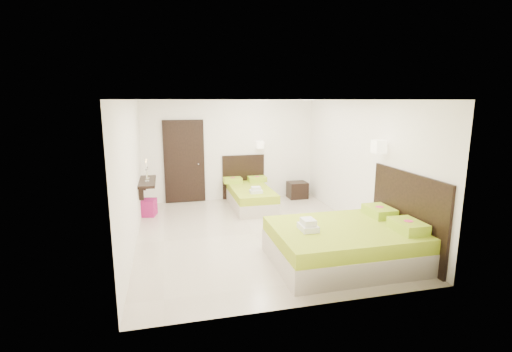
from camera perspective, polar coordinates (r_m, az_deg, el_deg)
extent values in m
plane|color=beige|center=(7.45, -0.20, -8.81)|extent=(5.50, 5.50, 0.00)
cube|color=beige|center=(9.16, -0.77, -3.92)|extent=(0.94, 1.88, 0.30)
cube|color=#86A31A|center=(9.10, -0.77, -2.44)|extent=(0.93, 1.86, 0.19)
cube|color=black|center=(9.92, -1.95, -0.12)|extent=(1.13, 0.05, 1.17)
cube|color=#9FC023|center=(9.67, -3.61, -0.65)|extent=(0.47, 0.32, 0.13)
cylinder|color=#F0386C|center=(9.66, -3.62, -0.25)|extent=(0.11, 0.11, 0.00)
cube|color=#9FC023|center=(9.80, 0.17, -0.46)|extent=(0.47, 0.32, 0.13)
cylinder|color=#F0386C|center=(9.79, 0.17, -0.07)|extent=(0.11, 0.11, 0.00)
cube|color=white|center=(8.58, 0.00, -2.39)|extent=(0.28, 0.21, 0.08)
cube|color=white|center=(8.56, 0.00, -1.90)|extent=(0.21, 0.15, 0.08)
cube|color=beige|center=(9.73, 0.61, 4.84)|extent=(0.17, 0.17, 0.19)
cylinder|color=#2D2116|center=(9.81, 0.49, 4.89)|extent=(0.03, 0.16, 0.03)
cube|color=beige|center=(6.32, 13.34, -11.19)|extent=(2.30, 1.72, 0.37)
cube|color=#86A31A|center=(6.21, 13.47, -8.64)|extent=(2.28, 1.71, 0.23)
cube|color=black|center=(6.71, 22.16, -5.55)|extent=(0.05, 1.95, 1.44)
cube|color=#9FC023|center=(6.26, 22.35, -7.14)|extent=(0.39, 0.57, 0.16)
cylinder|color=#F0386C|center=(6.24, 22.41, -6.42)|extent=(0.14, 0.14, 0.00)
cube|color=#9FC023|center=(6.89, 18.44, -5.17)|extent=(0.39, 0.57, 0.16)
cylinder|color=#F0386C|center=(6.87, 18.49, -4.51)|extent=(0.14, 0.14, 0.00)
cube|color=white|center=(5.90, 8.01, -7.83)|extent=(0.25, 0.34, 0.09)
cube|color=white|center=(5.87, 8.04, -6.99)|extent=(0.19, 0.26, 0.09)
cube|color=beige|center=(7.00, 18.38, 4.32)|extent=(0.21, 0.21, 0.23)
cylinder|color=#2D2116|center=(7.04, 18.93, 4.33)|extent=(0.16, 0.03, 0.03)
cube|color=black|center=(10.08, 6.37, -2.15)|extent=(0.50, 0.44, 0.44)
cube|color=#9B145A|center=(8.87, -16.37, -4.67)|extent=(0.45, 0.45, 0.38)
cube|color=black|center=(9.64, -10.98, 2.12)|extent=(1.02, 0.06, 2.14)
cube|color=black|center=(9.60, -10.97, 2.09)|extent=(0.88, 0.04, 2.06)
cylinder|color=silver|center=(9.60, -8.86, 1.86)|extent=(0.03, 0.10, 0.03)
cube|color=black|center=(8.59, -16.37, -0.83)|extent=(0.35, 1.20, 0.06)
cube|color=black|center=(8.19, -17.25, -2.55)|extent=(0.10, 0.04, 0.30)
cube|color=black|center=(9.07, -16.93, -1.20)|extent=(0.10, 0.04, 0.30)
cylinder|color=silver|center=(8.44, -16.43, -0.78)|extent=(0.10, 0.10, 0.02)
cylinder|color=silver|center=(8.41, -16.48, 0.02)|extent=(0.02, 0.02, 0.22)
cone|color=silver|center=(8.39, -16.53, 0.89)|extent=(0.07, 0.07, 0.04)
cylinder|color=white|center=(8.37, -16.56, 1.53)|extent=(0.02, 0.02, 0.15)
sphere|color=#FFB23F|center=(8.36, -16.60, 2.11)|extent=(0.02, 0.02, 0.02)
cylinder|color=silver|center=(8.73, -16.35, -0.37)|extent=(0.10, 0.10, 0.02)
cylinder|color=silver|center=(8.71, -16.39, 0.40)|extent=(0.02, 0.02, 0.22)
cone|color=silver|center=(8.68, -16.44, 1.24)|extent=(0.07, 0.07, 0.04)
cylinder|color=white|center=(8.67, -16.48, 1.86)|extent=(0.02, 0.02, 0.15)
sphere|color=#FFB23F|center=(8.65, -16.51, 2.43)|extent=(0.02, 0.02, 0.02)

